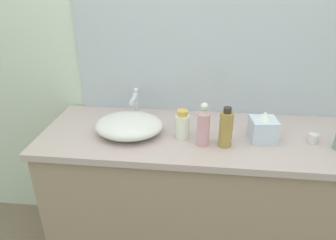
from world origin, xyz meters
TOP-DOWN VIEW (x-y plane):
  - bathroom_wall_rear at (0.00, 0.73)m, footprint 6.00×0.06m
  - vanity_counter at (0.07, 0.39)m, footprint 1.70×0.59m
  - wall_mirror_panel at (0.07, 0.69)m, footprint 1.51×0.01m
  - sink_basin at (-0.33, 0.36)m, footprint 0.35×0.30m
  - faucet at (-0.33, 0.52)m, footprint 0.03×0.15m
  - soap_dispenser at (0.04, 0.29)m, footprint 0.06×0.06m
  - perfume_bottle at (0.15, 0.29)m, footprint 0.06×0.06m
  - spray_can at (-0.06, 0.35)m, footprint 0.07×0.07m
  - tissue_box at (0.34, 0.36)m, footprint 0.14×0.14m
  - candle_jar at (0.58, 0.36)m, footprint 0.05×0.05m

SIDE VIEW (x-z plane):
  - vanity_counter at x=0.07m, z-range 0.00..0.85m
  - candle_jar at x=0.58m, z-range 0.85..0.90m
  - sink_basin at x=-0.33m, z-range 0.85..0.94m
  - tissue_box at x=0.34m, z-range 0.84..0.99m
  - spray_can at x=-0.06m, z-range 0.84..0.99m
  - perfume_bottle at x=0.15m, z-range 0.84..1.04m
  - soap_dispenser at x=0.04m, z-range 0.83..1.05m
  - faucet at x=-0.33m, z-range 0.87..1.04m
  - bathroom_wall_rear at x=0.00m, z-range 0.00..2.60m
  - wall_mirror_panel at x=0.07m, z-range 0.85..1.80m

